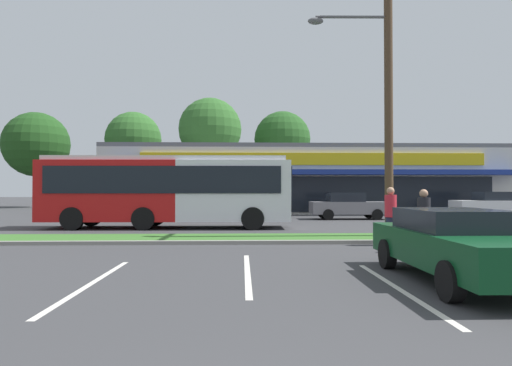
{
  "coord_description": "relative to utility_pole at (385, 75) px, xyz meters",
  "views": [
    {
      "loc": [
        0.21,
        -1.46,
        1.71
      ],
      "look_at": [
        0.82,
        18.1,
        2.05
      ],
      "focal_mm": 31.28,
      "sensor_mm": 36.0,
      "label": 1
    }
  ],
  "objects": [
    {
      "name": "utility_pole",
      "position": [
        0.0,
        0.0,
        0.0
      ],
      "size": [
        3.03,
        2.4,
        11.0
      ],
      "color": "#4C3826",
      "rests_on": "ground_plane"
    },
    {
      "name": "tree_mid_left",
      "position": [
        -8.24,
        28.1,
        1.85
      ],
      "size": [
        6.17,
        6.17,
        10.81
      ],
      "color": "#473323",
      "rests_on": "ground_plane"
    },
    {
      "name": "car_1",
      "position": [
        1.28,
        10.85,
        -5.05
      ],
      "size": [
        4.61,
        1.87,
        1.58
      ],
      "color": "slate",
      "rests_on": "ground_plane"
    },
    {
      "name": "storefront_building",
      "position": [
        0.01,
        22.02,
        -3.28
      ],
      "size": [
        30.69,
        13.79,
        5.13
      ],
      "color": "beige",
      "rests_on": "ground_plane"
    },
    {
      "name": "parking_stripe_3",
      "position": [
        -2.36,
        -7.94,
        -5.85
      ],
      "size": [
        0.12,
        4.8,
        0.01
      ],
      "primitive_type": "cube",
      "color": "silver",
      "rests_on": "ground_plane"
    },
    {
      "name": "tree_mid",
      "position": [
        -0.81,
        31.55,
        1.29
      ],
      "size": [
        5.98,
        5.98,
        10.15
      ],
      "color": "#473323",
      "rests_on": "ground_plane"
    },
    {
      "name": "grass_median",
      "position": [
        -5.3,
        -0.2,
        -5.79
      ],
      "size": [
        56.0,
        2.2,
        0.12
      ],
      "primitive_type": "cube",
      "color": "#386B28",
      "rests_on": "ground_plane"
    },
    {
      "name": "pedestrian_near_bench",
      "position": [
        -0.03,
        -3.42,
        -4.97
      ],
      "size": [
        0.35,
        0.35,
        1.75
      ],
      "rotation": [
        0.0,
        0.0,
        1.6
      ],
      "color": "black",
      "rests_on": "ground_plane"
    },
    {
      "name": "tree_far_left",
      "position": [
        -26.16,
        30.52,
        0.58
      ],
      "size": [
        6.58,
        6.58,
        9.74
      ],
      "color": "#473323",
      "rests_on": "ground_plane"
    },
    {
      "name": "pedestrian_by_pole",
      "position": [
        -0.43,
        -1.82,
        -4.94
      ],
      "size": [
        0.37,
        0.37,
        1.82
      ],
      "rotation": [
        0.0,
        0.0,
        4.68
      ],
      "color": "#1E2338",
      "rests_on": "ground_plane"
    },
    {
      "name": "parking_stripe_2",
      "position": [
        -4.97,
        -6.31,
        -5.85
      ],
      "size": [
        0.12,
        4.8,
        0.01
      ],
      "primitive_type": "cube",
      "color": "silver",
      "rests_on": "ground_plane"
    },
    {
      "name": "parking_stripe_1",
      "position": [
        -7.86,
        -7.33,
        -5.85
      ],
      "size": [
        0.12,
        4.8,
        0.01
      ],
      "primitive_type": "cube",
      "color": "silver",
      "rests_on": "ground_plane"
    },
    {
      "name": "car_3",
      "position": [
        10.69,
        12.1,
        -5.02
      ],
      "size": [
        4.55,
        1.98,
        1.64
      ],
      "rotation": [
        0.0,
        0.0,
        3.14
      ],
      "color": "silver",
      "rests_on": "ground_plane"
    },
    {
      "name": "curb_lip",
      "position": [
        -5.3,
        -1.42,
        -5.79
      ],
      "size": [
        56.0,
        0.24,
        0.12
      ],
      "primitive_type": "cube",
      "color": "gray",
      "rests_on": "ground_plane"
    },
    {
      "name": "tree_left",
      "position": [
        -16.66,
        32.0,
        1.26
      ],
      "size": [
        5.9,
        5.9,
        10.09
      ],
      "color": "#473323",
      "rests_on": "ground_plane"
    },
    {
      "name": "car_2",
      "position": [
        -1.03,
        -7.39,
        -5.13
      ],
      "size": [
        1.96,
        4.79,
        1.35
      ],
      "rotation": [
        0.0,
        0.0,
        -1.57
      ],
      "color": "#0C3F1E",
      "rests_on": "ground_plane"
    },
    {
      "name": "city_bus",
      "position": [
        -8.49,
        4.89,
        -4.09
      ],
      "size": [
        11.22,
        2.82,
        3.25
      ],
      "rotation": [
        0.0,
        0.0,
        -0.02
      ],
      "color": "#B71414",
      "rests_on": "ground_plane"
    }
  ]
}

